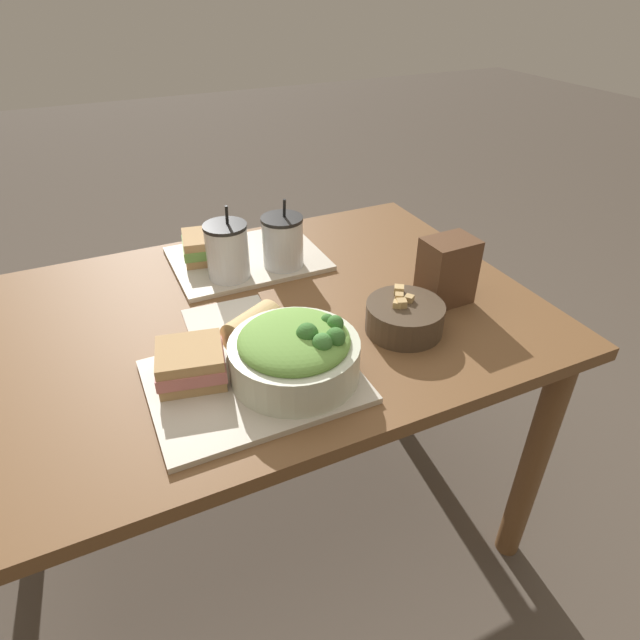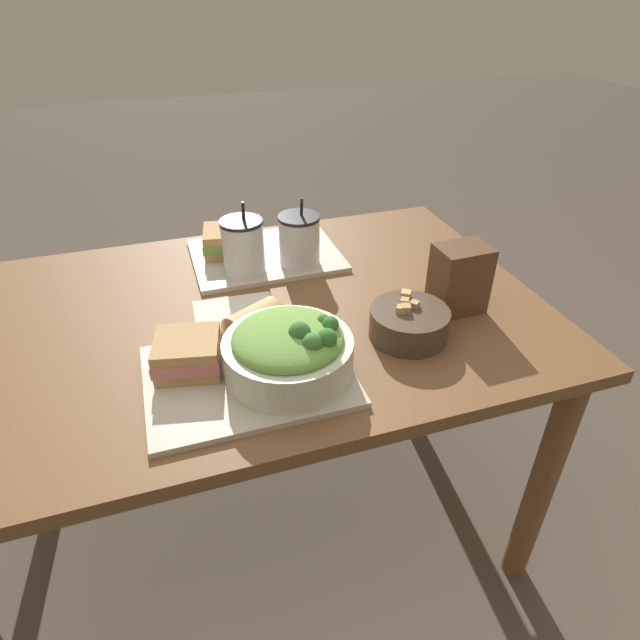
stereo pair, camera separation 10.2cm
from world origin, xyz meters
name	(u,v)px [view 2 (the right image)]	position (x,y,z in m)	size (l,w,h in m)	color
ground_plane	(268,513)	(0.00, 0.00, 0.00)	(12.00, 12.00, 0.00)	#4C4238
dining_table	(254,346)	(0.00, 0.00, 0.61)	(1.28, 0.85, 0.70)	brown
tray_near	(248,376)	(-0.05, -0.22, 0.71)	(0.37, 0.29, 0.01)	#BCB29E
tray_far	(266,255)	(0.09, 0.24, 0.71)	(0.37, 0.29, 0.01)	#BCB29E
salad_bowl	(289,350)	(0.02, -0.24, 0.77)	(0.23, 0.23, 0.12)	beige
soup_bowl	(409,322)	(0.28, -0.19, 0.74)	(0.16, 0.16, 0.08)	#473828
sandwich_near	(188,354)	(-0.15, -0.17, 0.75)	(0.14, 0.13, 0.06)	tan
baguette_near	(256,323)	(-0.01, -0.12, 0.75)	(0.13, 0.12, 0.07)	tan
sandwich_far	(229,240)	(0.00, 0.28, 0.75)	(0.14, 0.13, 0.06)	tan
drink_cup_dark	(243,248)	(0.02, 0.16, 0.78)	(0.10, 0.10, 0.18)	silver
drink_cup_red	(299,241)	(0.16, 0.16, 0.77)	(0.10, 0.10, 0.17)	silver
chip_bag	(459,279)	(0.43, -0.13, 0.78)	(0.11, 0.09, 0.15)	brown
napkin_folded	(235,311)	(-0.03, 0.01, 0.71)	(0.18, 0.13, 0.00)	silver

